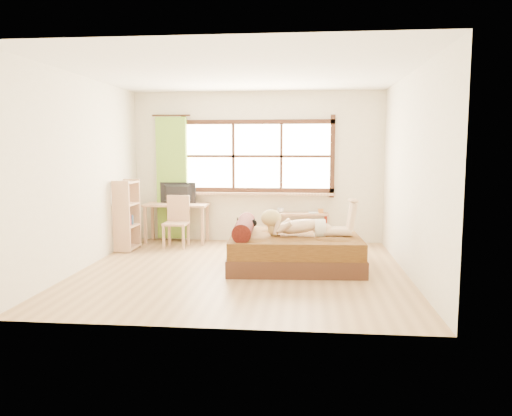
# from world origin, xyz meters

# --- Properties ---
(floor) EXTENTS (4.50, 4.50, 0.00)m
(floor) POSITION_xyz_m (0.00, 0.00, 0.00)
(floor) COLOR #9E754C
(floor) RESTS_ON ground
(ceiling) EXTENTS (4.50, 4.50, 0.00)m
(ceiling) POSITION_xyz_m (0.00, 0.00, 2.70)
(ceiling) COLOR white
(ceiling) RESTS_ON wall_back
(wall_back) EXTENTS (4.50, 0.00, 4.50)m
(wall_back) POSITION_xyz_m (0.00, 2.25, 1.35)
(wall_back) COLOR silver
(wall_back) RESTS_ON floor
(wall_front) EXTENTS (4.50, 0.00, 4.50)m
(wall_front) POSITION_xyz_m (0.00, -2.25, 1.35)
(wall_front) COLOR silver
(wall_front) RESTS_ON floor
(wall_left) EXTENTS (0.00, 4.50, 4.50)m
(wall_left) POSITION_xyz_m (-2.25, 0.00, 1.35)
(wall_left) COLOR silver
(wall_left) RESTS_ON floor
(wall_right) EXTENTS (0.00, 4.50, 4.50)m
(wall_right) POSITION_xyz_m (2.25, 0.00, 1.35)
(wall_right) COLOR silver
(wall_right) RESTS_ON floor
(window) EXTENTS (2.80, 0.16, 1.46)m
(window) POSITION_xyz_m (0.00, 2.22, 1.51)
(window) COLOR #FFEDBF
(window) RESTS_ON wall_back
(curtain) EXTENTS (0.55, 0.10, 2.20)m
(curtain) POSITION_xyz_m (-1.55, 2.13, 1.15)
(curtain) COLOR olive
(curtain) RESTS_ON wall_back
(bed) EXTENTS (1.94, 1.59, 0.71)m
(bed) POSITION_xyz_m (0.68, 0.31, 0.25)
(bed) COLOR #351C0F
(bed) RESTS_ON floor
(woman) EXTENTS (1.32, 0.45, 0.56)m
(woman) POSITION_xyz_m (0.87, 0.26, 0.74)
(woman) COLOR #DAB28D
(woman) RESTS_ON bed
(kitten) EXTENTS (0.28, 0.13, 0.22)m
(kitten) POSITION_xyz_m (0.00, 0.41, 0.58)
(kitten) COLOR black
(kitten) RESTS_ON bed
(desk) EXTENTS (1.13, 0.53, 0.70)m
(desk) POSITION_xyz_m (-1.43, 1.95, 0.61)
(desk) COLOR #A97C5C
(desk) RESTS_ON floor
(monitor) EXTENTS (0.65, 0.09, 0.38)m
(monitor) POSITION_xyz_m (-1.43, 2.00, 0.89)
(monitor) COLOR black
(monitor) RESTS_ON desk
(chair) EXTENTS (0.40, 0.40, 0.88)m
(chair) POSITION_xyz_m (-1.33, 1.58, 0.49)
(chair) COLOR #A97C5C
(chair) RESTS_ON floor
(pipe_shelf) EXTENTS (1.11, 0.32, 0.62)m
(pipe_shelf) POSITION_xyz_m (0.74, 2.07, 0.40)
(pipe_shelf) COLOR #A97C5C
(pipe_shelf) RESTS_ON floor
(cup) EXTENTS (0.12, 0.12, 0.09)m
(cup) POSITION_xyz_m (0.43, 2.07, 0.59)
(cup) COLOR gray
(cup) RESTS_ON pipe_shelf
(book) EXTENTS (0.18, 0.24, 0.02)m
(book) POSITION_xyz_m (0.93, 2.07, 0.56)
(book) COLOR gray
(book) RESTS_ON pipe_shelf
(bookshelf) EXTENTS (0.30, 0.51, 1.17)m
(bookshelf) POSITION_xyz_m (-2.08, 1.21, 0.59)
(bookshelf) COLOR #A97C5C
(bookshelf) RESTS_ON floor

